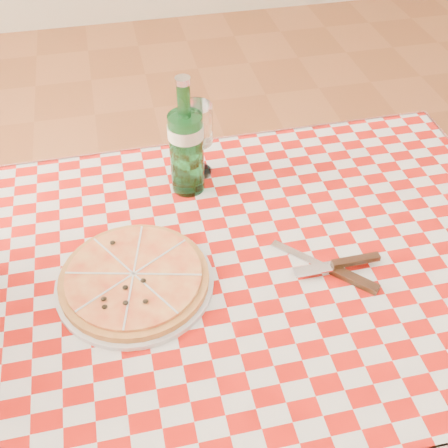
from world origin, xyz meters
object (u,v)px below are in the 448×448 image
(dining_table, at_px, (239,293))
(wine_glass, at_px, (197,140))
(water_bottle, at_px, (186,137))
(pizza_plate, at_px, (134,278))

(dining_table, bearing_deg, wine_glass, 94.73)
(water_bottle, xyz_separation_m, wine_glass, (0.03, 0.05, -0.05))
(wine_glass, bearing_deg, pizza_plate, -120.16)
(pizza_plate, bearing_deg, wine_glass, 59.84)
(water_bottle, height_order, wine_glass, water_bottle)
(water_bottle, relative_size, wine_glass, 1.54)
(pizza_plate, distance_m, wine_glass, 0.39)
(dining_table, distance_m, wine_glass, 0.37)
(water_bottle, bearing_deg, pizza_plate, -119.59)
(dining_table, distance_m, pizza_plate, 0.25)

